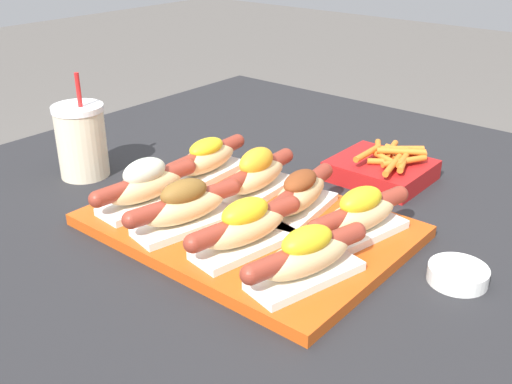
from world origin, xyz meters
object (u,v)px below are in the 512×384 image
(hot_dog_4, at_px, (207,159))
(drink_cup, at_px, (82,141))
(hot_dog_2, at_px, (245,227))
(hot_dog_6, at_px, (300,194))
(sauce_bowl, at_px, (458,274))
(hot_dog_3, at_px, (306,256))
(hot_dog_5, at_px, (256,175))
(hot_dog_7, at_px, (360,215))
(serving_tray, at_px, (248,225))
(hot_dog_1, at_px, (185,206))
(hot_dog_0, at_px, (146,185))
(fries_basket, at_px, (382,169))

(hot_dog_4, relative_size, drink_cup, 1.03)
(hot_dog_2, relative_size, hot_dog_6, 1.00)
(sauce_bowl, bearing_deg, hot_dog_3, -133.67)
(hot_dog_5, relative_size, hot_dog_7, 1.02)
(serving_tray, distance_m, sauce_bowl, 0.31)
(hot_dog_1, bearing_deg, hot_dog_2, 5.07)
(hot_dog_6, relative_size, sauce_bowl, 2.51)
(hot_dog_0, relative_size, hot_dog_6, 1.01)
(serving_tray, distance_m, hot_dog_1, 0.10)
(hot_dog_2, distance_m, sauce_bowl, 0.29)
(hot_dog_2, distance_m, hot_dog_7, 0.17)
(hot_dog_2, bearing_deg, drink_cup, 174.97)
(sauce_bowl, relative_size, drink_cup, 0.41)
(hot_dog_3, relative_size, hot_dog_5, 0.98)
(hot_dog_5, distance_m, fries_basket, 0.25)
(hot_dog_0, relative_size, fries_basket, 1.20)
(hot_dog_1, bearing_deg, sauce_bowl, 22.43)
(hot_dog_3, relative_size, fries_basket, 1.17)
(serving_tray, height_order, hot_dog_5, hot_dog_5)
(serving_tray, relative_size, drink_cup, 2.37)
(hot_dog_2, height_order, hot_dog_7, same)
(hot_dog_0, height_order, hot_dog_1, hot_dog_0)
(hot_dog_4, bearing_deg, hot_dog_1, -55.82)
(hot_dog_6, xyz_separation_m, hot_dog_7, (0.11, -0.00, 0.00))
(hot_dog_2, height_order, hot_dog_4, hot_dog_2)
(hot_dog_3, relative_size, sauce_bowl, 2.46)
(sauce_bowl, height_order, drink_cup, drink_cup)
(sauce_bowl, bearing_deg, hot_dog_4, 178.99)
(hot_dog_0, height_order, fries_basket, hot_dog_0)
(hot_dog_2, bearing_deg, hot_dog_3, -4.87)
(hot_dog_4, xyz_separation_m, drink_cup, (-0.21, -0.11, 0.02))
(hot_dog_5, bearing_deg, hot_dog_3, -36.39)
(serving_tray, distance_m, hot_dog_7, 0.17)
(serving_tray, bearing_deg, sauce_bowl, 13.30)
(hot_dog_4, distance_m, fries_basket, 0.32)
(hot_dog_6, bearing_deg, sauce_bowl, 1.20)
(hot_dog_5, height_order, hot_dog_6, hot_dog_5)
(hot_dog_4, bearing_deg, hot_dog_7, -2.79)
(hot_dog_1, height_order, hot_dog_2, same)
(fries_basket, bearing_deg, hot_dog_1, -107.20)
(hot_dog_1, height_order, hot_dog_3, hot_dog_1)
(hot_dog_3, distance_m, sauce_bowl, 0.21)
(hot_dog_4, distance_m, drink_cup, 0.23)
(serving_tray, xyz_separation_m, drink_cup, (-0.37, -0.03, 0.06))
(serving_tray, xyz_separation_m, fries_basket, (0.06, 0.30, 0.01))
(hot_dog_7, height_order, fries_basket, hot_dog_7)
(hot_dog_4, xyz_separation_m, sauce_bowl, (0.46, -0.01, -0.04))
(hot_dog_1, distance_m, hot_dog_6, 0.18)
(serving_tray, bearing_deg, hot_dog_5, 121.42)
(sauce_bowl, bearing_deg, hot_dog_2, -151.03)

